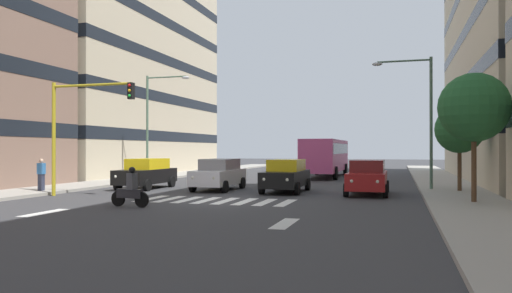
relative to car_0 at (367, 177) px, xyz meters
The scene contains 19 objects.
ground_plane 7.90m from the car_0, 37.61° to the left, with size 180.00×180.00×0.00m, color #38383A.
sidewalk_left 6.44m from the car_0, 131.43° to the left, with size 3.35×90.00×0.15m, color #9E998E.
sidewalk_right 17.35m from the car_0, 16.04° to the left, with size 3.35×90.00×0.15m, color #9E998E.
building_right_block_0 29.44m from the car_0, 32.65° to the right, with size 9.36×24.00×23.78m.
crosswalk_markings 7.90m from the car_0, 37.61° to the left, with size 6.75×2.80×0.01m.
lane_arrow_0 10.49m from the car_0, 79.90° to the left, with size 0.50×2.20×0.01m, color silver.
lane_arrow_1 14.80m from the car_0, 44.15° to the left, with size 0.50×2.20×0.01m, color silver.
car_0 is the anchor object (origin of this frame).
car_1 4.19m from the car_0, ahead, with size 2.02×4.44×1.72m.
car_2 8.04m from the car_0, ahead, with size 2.02×4.44×1.72m.
car_3 12.37m from the car_0, ahead, with size 2.02×4.44×1.72m.
bus_behind_traffic 15.20m from the car_0, 73.96° to the right, with size 2.78×10.50×3.00m.
motorcycle_with_rider 11.65m from the car_0, 42.32° to the left, with size 1.70×0.38×1.57m.
traffic_light_gantry 14.47m from the car_0, 20.37° to the left, with size 4.45×0.36×5.50m.
street_lamp_left 5.14m from the car_0, 135.55° to the right, with size 3.14×0.28×7.02m.
street_lamp_right 16.60m from the car_0, 21.59° to the right, with size 3.31×0.28×7.31m.
street_tree_0 6.42m from the car_0, 140.85° to the left, with size 2.78×2.78×5.18m.
street_tree_1 5.39m from the car_0, 157.24° to the right, with size 2.43×2.43×4.33m.
pedestrian_waiting 16.52m from the car_0, 14.47° to the left, with size 0.36×0.24×1.63m.
Camera 1 is at (-7.69, 19.81, 2.27)m, focal length 33.87 mm.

